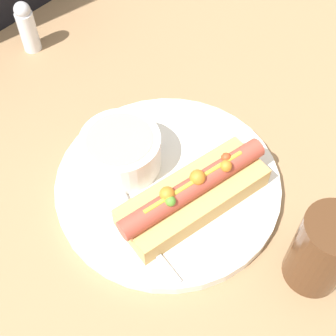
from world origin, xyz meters
The scene contains 7 objects.
ground_plane centered at (0.00, 0.00, 0.00)m, with size 4.00×4.00×0.00m, color #93704C.
dinner_plate centered at (0.00, 0.00, 0.01)m, with size 0.27×0.27×0.02m.
hot_dog centered at (-0.01, -0.04, 0.04)m, with size 0.19×0.10×0.06m.
soup_bowl centered at (-0.02, 0.06, 0.04)m, with size 0.10×0.10×0.05m.
spoon centered at (-0.07, 0.01, 0.02)m, with size 0.05×0.15×0.01m.
drinking_glass centered at (0.02, -0.19, 0.05)m, with size 0.06×0.06×0.10m.
salt_shaker centered at (0.06, 0.33, 0.04)m, with size 0.03×0.03×0.08m.
Camera 1 is at (-0.24, -0.21, 0.48)m, focal length 50.00 mm.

